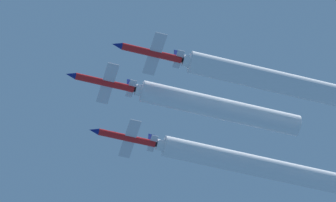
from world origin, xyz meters
TOP-DOWN VIEW (x-y plane):
  - jet_lead at (-0.42, 6.50)m, footprint 8.52×12.41m
  - jet_left_wingman at (-9.25, 0.66)m, footprint 8.52×12.41m
  - jet_right_wingman at (9.02, 0.14)m, footprint 8.52×12.41m
  - smoke_trail_lead at (-0.42, -13.80)m, footprint 3.70×29.26m
  - smoke_trail_left_wingman at (-9.25, -20.40)m, footprint 3.70×30.78m
  - smoke_trail_right_wingman at (9.02, -22.69)m, footprint 3.70×34.31m

SIDE VIEW (x-z plane):
  - smoke_trail_right_wingman at x=9.02m, z-range 155.06..158.76m
  - jet_right_wingman at x=9.02m, z-range 155.45..158.43m
  - smoke_trail_left_wingman at x=-9.25m, z-range 155.43..159.14m
  - jet_left_wingman at x=-9.25m, z-range 155.82..158.81m
  - smoke_trail_lead at x=-0.42m, z-range 156.58..160.28m
  - jet_lead at x=-0.42m, z-range 156.97..159.95m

